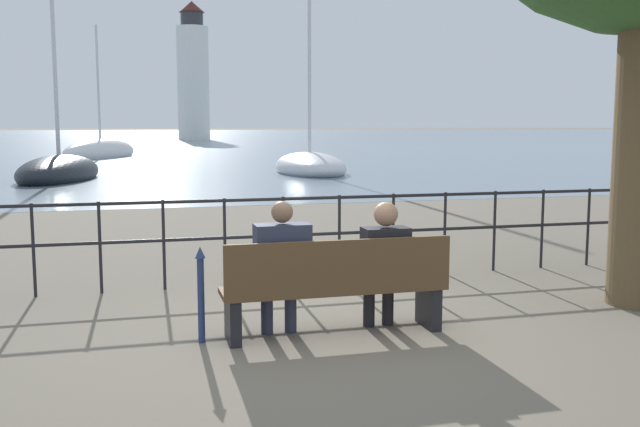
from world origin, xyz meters
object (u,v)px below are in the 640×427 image
park_bench (336,288)px  sailboat_3 (310,166)px  harbor_lighthouse (193,76)px  closed_umbrella (201,289)px  seated_person_right (384,259)px  seated_person_left (282,263)px  sailboat_0 (101,152)px  sailboat_2 (59,172)px

park_bench → sailboat_3: bearing=76.5°
harbor_lighthouse → closed_umbrella: bearing=-95.0°
seated_person_right → sailboat_3: bearing=77.6°
park_bench → seated_person_left: seated_person_left is taller
park_bench → sailboat_3: (5.21, 21.66, -0.16)m
seated_person_right → sailboat_0: (-3.87, 37.66, -0.32)m
seated_person_left → sailboat_2: (-3.67, 20.38, -0.40)m
seated_person_left → sailboat_3: 22.33m
seated_person_left → park_bench: bearing=-9.1°
park_bench → closed_umbrella: park_bench is taller
seated_person_right → closed_umbrella: seated_person_right is taller
sailboat_3 → park_bench: bearing=-101.2°
sailboat_0 → harbor_lighthouse: size_ratio=0.45×
closed_umbrella → sailboat_3: bearing=73.5°
sailboat_2 → harbor_lighthouse: 71.30m
park_bench → sailboat_0: size_ratio=0.25×
sailboat_2 → park_bench: bearing=-67.5°
closed_umbrella → harbor_lighthouse: size_ratio=0.05×
park_bench → sailboat_0: 37.90m
sailboat_0 → sailboat_3: 18.23m
park_bench → harbor_lighthouse: harbor_lighthouse is taller
park_bench → harbor_lighthouse: (6.68, 90.46, 7.93)m
closed_umbrella → harbor_lighthouse: harbor_lighthouse is taller
sailboat_2 → closed_umbrella: bearing=-70.7°
sailboat_0 → sailboat_3: (8.60, -16.08, -0.07)m
seated_person_right → sailboat_3: (4.73, 21.58, -0.39)m
seated_person_right → sailboat_3: 22.10m
sailboat_0 → closed_umbrella: bearing=-61.9°
seated_person_right → sailboat_2: size_ratio=0.14×
park_bench → closed_umbrella: size_ratio=2.41×
sailboat_2 → seated_person_left: bearing=-68.7°
park_bench → sailboat_3: sailboat_3 is taller
sailboat_2 → sailboat_3: bearing=18.4°
seated_person_right → closed_umbrella: size_ratio=1.41×
closed_umbrella → seated_person_left: bearing=-3.0°
park_bench → sailboat_2: (-4.15, 20.46, -0.16)m
seated_person_left → sailboat_3: (5.69, 21.59, -0.40)m
closed_umbrella → sailboat_2: (-2.96, 20.34, -0.19)m
closed_umbrella → sailboat_3: sailboat_3 is taller
closed_umbrella → sailboat_0: 37.69m
sailboat_0 → sailboat_3: sailboat_3 is taller
harbor_lighthouse → seated_person_right: bearing=-93.9°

